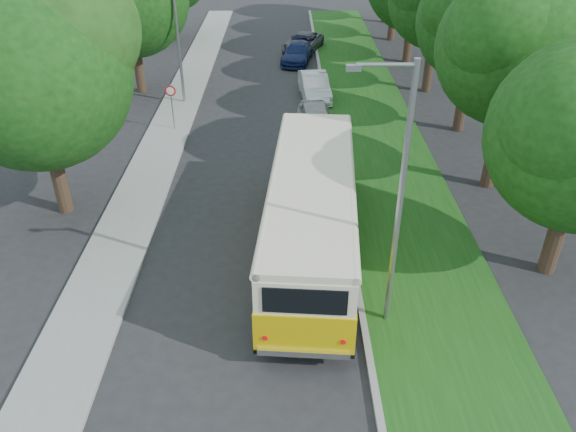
{
  "coord_description": "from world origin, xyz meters",
  "views": [
    {
      "loc": [
        1.27,
        -15.23,
        11.72
      ],
      "look_at": [
        1.36,
        1.12,
        1.5
      ],
      "focal_mm": 35.0,
      "sensor_mm": 36.0,
      "label": 1
    }
  ],
  "objects_px": {
    "car_silver": "(316,121)",
    "car_grey": "(303,43)",
    "vintage_bus": "(311,216)",
    "car_blue": "(297,53)",
    "lamppost_far": "(175,31)",
    "car_white": "(315,86)",
    "lamppost_near": "(397,196)"
  },
  "relations": [
    {
      "from": "car_silver",
      "to": "car_grey",
      "type": "xyz_separation_m",
      "value": [
        -0.25,
        15.25,
        -0.11
      ]
    },
    {
      "from": "car_silver",
      "to": "car_grey",
      "type": "distance_m",
      "value": 15.25
    },
    {
      "from": "car_silver",
      "to": "vintage_bus",
      "type": "bearing_deg",
      "value": -96.05
    },
    {
      "from": "car_blue",
      "to": "car_silver",
      "type": "bearing_deg",
      "value": -76.85
    },
    {
      "from": "lamppost_far",
      "to": "car_white",
      "type": "relative_size",
      "value": 1.73
    },
    {
      "from": "lamppost_near",
      "to": "car_blue",
      "type": "distance_m",
      "value": 26.88
    },
    {
      "from": "car_blue",
      "to": "car_grey",
      "type": "height_order",
      "value": "car_blue"
    },
    {
      "from": "car_silver",
      "to": "car_white",
      "type": "distance_m",
      "value": 5.4
    },
    {
      "from": "lamppost_near",
      "to": "lamppost_far",
      "type": "distance_m",
      "value": 20.53
    },
    {
      "from": "car_white",
      "to": "car_blue",
      "type": "height_order",
      "value": "car_white"
    },
    {
      "from": "car_silver",
      "to": "car_white",
      "type": "bearing_deg",
      "value": 85.72
    },
    {
      "from": "car_grey",
      "to": "lamppost_near",
      "type": "bearing_deg",
      "value": -67.81
    },
    {
      "from": "vintage_bus",
      "to": "car_blue",
      "type": "height_order",
      "value": "vintage_bus"
    },
    {
      "from": "vintage_bus",
      "to": "lamppost_far",
      "type": "bearing_deg",
      "value": 118.77
    },
    {
      "from": "car_silver",
      "to": "car_grey",
      "type": "bearing_deg",
      "value": 88.52
    },
    {
      "from": "car_silver",
      "to": "car_white",
      "type": "relative_size",
      "value": 1.03
    },
    {
      "from": "car_blue",
      "to": "car_grey",
      "type": "distance_m",
      "value": 2.65
    },
    {
      "from": "car_white",
      "to": "car_grey",
      "type": "height_order",
      "value": "car_white"
    },
    {
      "from": "lamppost_near",
      "to": "car_silver",
      "type": "relative_size",
      "value": 1.79
    },
    {
      "from": "car_silver",
      "to": "car_white",
      "type": "height_order",
      "value": "car_silver"
    },
    {
      "from": "lamppost_far",
      "to": "car_blue",
      "type": "bearing_deg",
      "value": 49.64
    },
    {
      "from": "lamppost_far",
      "to": "car_grey",
      "type": "distance_m",
      "value": 13.35
    },
    {
      "from": "lamppost_far",
      "to": "car_white",
      "type": "xyz_separation_m",
      "value": [
        7.7,
        0.8,
        -3.4
      ]
    },
    {
      "from": "vintage_bus",
      "to": "car_blue",
      "type": "distance_m",
      "value": 23.13
    },
    {
      "from": "lamppost_near",
      "to": "lamppost_far",
      "type": "height_order",
      "value": "lamppost_near"
    },
    {
      "from": "car_white",
      "to": "car_grey",
      "type": "xyz_separation_m",
      "value": [
        -0.42,
        9.85,
        -0.07
      ]
    },
    {
      "from": "lamppost_far",
      "to": "car_white",
      "type": "height_order",
      "value": "lamppost_far"
    },
    {
      "from": "lamppost_far",
      "to": "vintage_bus",
      "type": "bearing_deg",
      "value": -65.55
    },
    {
      "from": "lamppost_far",
      "to": "car_blue",
      "type": "height_order",
      "value": "lamppost_far"
    },
    {
      "from": "lamppost_far",
      "to": "car_blue",
      "type": "relative_size",
      "value": 1.68
    },
    {
      "from": "lamppost_near",
      "to": "car_white",
      "type": "xyz_separation_m",
      "value": [
        -1.21,
        19.3,
        -3.65
      ]
    },
    {
      "from": "lamppost_near",
      "to": "car_grey",
      "type": "bearing_deg",
      "value": 93.2
    }
  ]
}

